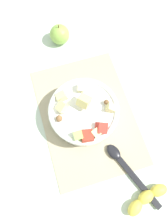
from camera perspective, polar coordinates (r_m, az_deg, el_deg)
ground_plane at (r=0.79m, az=0.89°, el=-0.99°), size 2.40×2.40×0.00m
placemat at (r=0.79m, az=0.90°, el=-0.92°), size 0.46×0.32×0.01m
salad_bowl at (r=0.74m, az=-0.01°, el=-0.34°), size 0.23×0.23×0.12m
serving_spoon at (r=0.75m, az=10.37°, el=-13.32°), size 0.24×0.11×0.01m
whole_apple at (r=0.92m, az=-6.25°, el=19.15°), size 0.08×0.08×0.09m
banana_whole at (r=0.75m, az=15.72°, el=-20.52°), size 0.07×0.15×0.04m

